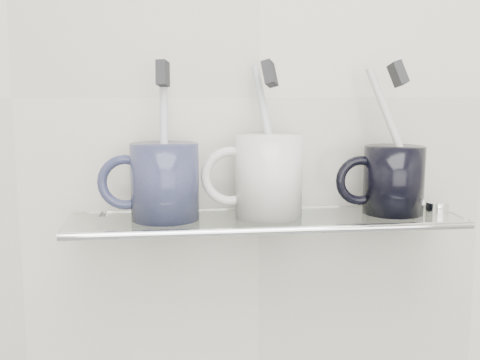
{
  "coord_description": "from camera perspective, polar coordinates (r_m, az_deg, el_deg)",
  "views": [
    {
      "loc": [
        -0.12,
        0.3,
        1.27
      ],
      "look_at": [
        -0.03,
        1.04,
        1.15
      ],
      "focal_mm": 45.0,
      "sensor_mm": 36.0,
      "label": 1
    }
  ],
  "objects": [
    {
      "name": "wall_back",
      "position": [
        0.81,
        1.85,
        7.81
      ],
      "size": [
        2.5,
        0.0,
        2.5
      ],
      "primitive_type": "plane",
      "rotation": [
        1.57,
        0.0,
        0.0
      ],
      "color": "beige",
      "rests_on": "ground"
    },
    {
      "name": "shelf_glass",
      "position": [
        0.77,
        2.48,
        -3.82
      ],
      "size": [
        0.5,
        0.12,
        0.01
      ],
      "primitive_type": "cube",
      "color": "silver",
      "rests_on": "wall_back"
    },
    {
      "name": "shelf_rail",
      "position": [
        0.72,
        3.2,
        -4.82
      ],
      "size": [
        0.5,
        0.01,
        0.01
      ],
      "primitive_type": "cylinder",
      "rotation": [
        0.0,
        1.57,
        0.0
      ],
      "color": "silver",
      "rests_on": "shelf_glass"
    },
    {
      "name": "bracket_left",
      "position": [
        0.81,
        -12.86,
        -4.14
      ],
      "size": [
        0.02,
        0.03,
        0.02
      ],
      "primitive_type": "cylinder",
      "rotation": [
        1.57,
        0.0,
        0.0
      ],
      "color": "silver",
      "rests_on": "wall_back"
    },
    {
      "name": "bracket_right",
      "position": [
        0.87,
        15.7,
        -3.33
      ],
      "size": [
        0.02,
        0.03,
        0.02
      ],
      "primitive_type": "cylinder",
      "rotation": [
        1.57,
        0.0,
        0.0
      ],
      "color": "silver",
      "rests_on": "wall_back"
    },
    {
      "name": "mug_left",
      "position": [
        0.76,
        -7.14,
        -0.15
      ],
      "size": [
        0.1,
        0.1,
        0.1
      ],
      "primitive_type": "cylinder",
      "rotation": [
        0.0,
        0.0,
        -0.17
      ],
      "color": "#1D223C",
      "rests_on": "shelf_glass"
    },
    {
      "name": "mug_left_handle",
      "position": [
        0.76,
        -10.81,
        -0.22
      ],
      "size": [
        0.07,
        0.01,
        0.07
      ],
      "primitive_type": "torus",
      "rotation": [
        1.57,
        0.0,
        0.0
      ],
      "color": "#1D223C",
      "rests_on": "mug_left"
    },
    {
      "name": "toothbrush_left",
      "position": [
        0.75,
        -7.22,
        3.87
      ],
      "size": [
        0.01,
        0.04,
        0.19
      ],
      "primitive_type": "cylinder",
      "rotation": [
        -0.16,
        -0.04,
        -0.27
      ],
      "color": "silver",
      "rests_on": "mug_left"
    },
    {
      "name": "bristles_left",
      "position": [
        0.75,
        -7.34,
        10.0
      ],
      "size": [
        0.02,
        0.03,
        0.03
      ],
      "primitive_type": "cube",
      "rotation": [
        -0.16,
        -0.04,
        -0.27
      ],
      "color": "#262729",
      "rests_on": "toothbrush_left"
    },
    {
      "name": "mug_center",
      "position": [
        0.77,
        2.75,
        0.42
      ],
      "size": [
        0.09,
        0.09,
        0.11
      ],
      "primitive_type": "cylinder",
      "rotation": [
        0.0,
        0.0,
        -0.08
      ],
      "color": "white",
      "rests_on": "shelf_glass"
    },
    {
      "name": "mug_center_handle",
      "position": [
        0.76,
        -0.89,
        0.35
      ],
      "size": [
        0.08,
        0.01,
        0.08
      ],
      "primitive_type": "torus",
      "rotation": [
        1.57,
        0.0,
        0.0
      ],
      "color": "white",
      "rests_on": "mug_center"
    },
    {
      "name": "toothbrush_center",
      "position": [
        0.76,
        2.78,
        4.01
      ],
      "size": [
        0.04,
        0.08,
        0.18
      ],
      "primitive_type": "cylinder",
      "rotation": [
        -0.25,
        -0.27,
        -0.39
      ],
      "color": "silver",
      "rests_on": "mug_center"
    },
    {
      "name": "bristles_center",
      "position": [
        0.76,
        2.82,
        10.05
      ],
      "size": [
        0.02,
        0.03,
        0.04
      ],
      "primitive_type": "cube",
      "rotation": [
        -0.25,
        -0.27,
        -0.39
      ],
      "color": "#262729",
      "rests_on": "toothbrush_center"
    },
    {
      "name": "mug_right",
      "position": [
        0.81,
        14.36,
        0.01
      ],
      "size": [
        0.1,
        0.1,
        0.09
      ],
      "primitive_type": "cylinder",
      "rotation": [
        0.0,
        0.0,
        0.35
      ],
      "color": "black",
      "rests_on": "shelf_glass"
    },
    {
      "name": "mug_right_handle",
      "position": [
        0.8,
        11.32,
        -0.06
      ],
      "size": [
        0.06,
        0.01,
        0.06
      ],
      "primitive_type": "torus",
      "rotation": [
        1.57,
        0.0,
        0.0
      ],
      "color": "black",
      "rests_on": "mug_right"
    },
    {
      "name": "toothbrush_right",
      "position": [
        0.8,
        14.52,
        4.01
      ],
      "size": [
        0.07,
        0.05,
        0.18
      ],
      "primitive_type": "cylinder",
      "rotation": [
        -0.26,
        -0.31,
        0.13
      ],
      "color": "beige",
      "rests_on": "mug_right"
    },
    {
      "name": "bristles_right",
      "position": [
        0.8,
        14.75,
        9.71
      ],
      "size": [
        0.02,
        0.03,
        0.04
      ],
      "primitive_type": "cube",
      "rotation": [
        -0.26,
        -0.31,
        0.13
      ],
      "color": "#262729",
      "rests_on": "toothbrush_right"
    },
    {
      "name": "chrome_cap",
      "position": [
        0.84,
        18.21,
        -2.43
      ],
      "size": [
        0.03,
        0.03,
        0.01
      ],
      "primitive_type": "cylinder",
      "color": "silver",
      "rests_on": "shelf_glass"
    }
  ]
}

